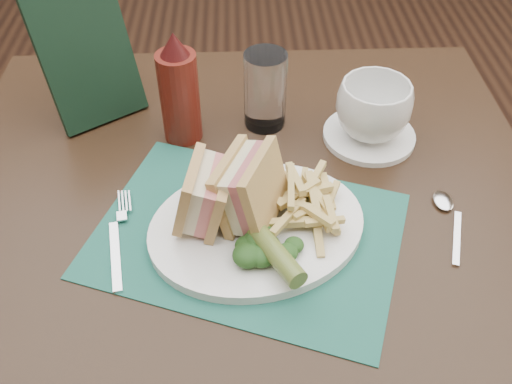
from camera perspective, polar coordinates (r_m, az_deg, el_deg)
The scene contains 16 objects.
floor at distance 1.75m, azimuth -1.16°, elevation -5.61°, with size 7.00×7.00×0.00m, color black.
table_main at distance 1.15m, azimuth -0.84°, elevation -12.50°, with size 0.90×0.75×0.75m, color black, non-canonical shape.
placemat at distance 0.79m, azimuth -0.88°, elevation -4.25°, with size 0.41×0.29×0.00m, color #1B584A.
plate at distance 0.78m, azimuth 0.08°, elevation -3.50°, with size 0.30×0.24×0.01m, color white, non-canonical shape.
sandwich_half_a at distance 0.76m, azimuth -6.69°, elevation -0.04°, with size 0.06×0.09×0.09m, color tan, non-canonical shape.
sandwich_half_b at distance 0.76m, azimuth -2.05°, elevation 0.82°, with size 0.06×0.11×0.10m, color tan, non-canonical shape.
kale_garnish at distance 0.73m, azimuth 1.15°, elevation -5.50°, with size 0.11×0.08×0.03m, color #183814, non-canonical shape.
pickle_spear at distance 0.72m, azimuth 1.62°, elevation -5.72°, with size 0.03×0.03×0.12m, color #4F6024.
fries_pile at distance 0.78m, azimuth 5.12°, elevation -0.69°, with size 0.18×0.20×0.05m, color tan, non-canonical shape.
fork at distance 0.80m, azimuth -13.63°, elevation -4.34°, with size 0.03×0.17×0.01m, color silver, non-canonical shape.
spoon at distance 0.84m, azimuth 19.02°, elevation -2.94°, with size 0.03×0.15×0.01m, color silver, non-canonical shape.
saucer at distance 0.96m, azimuth 11.22°, elevation 5.56°, with size 0.15×0.15×0.01m, color white.
coffee_cup at distance 0.93m, azimuth 11.65°, elevation 8.06°, with size 0.12×0.12×0.09m, color white.
drinking_glass at distance 0.94m, azimuth 0.92°, elevation 10.14°, with size 0.07×0.07×0.13m, color white.
ketchup_bottle at distance 0.90m, azimuth -7.74°, elevation 10.30°, with size 0.06×0.06×0.19m, color #51150D, non-canonical shape.
check_presenter at distance 0.98m, azimuth -16.68°, elevation 13.35°, with size 0.15×0.02×0.24m, color black.
Camera 1 is at (-0.01, -1.14, 1.34)m, focal length 40.00 mm.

